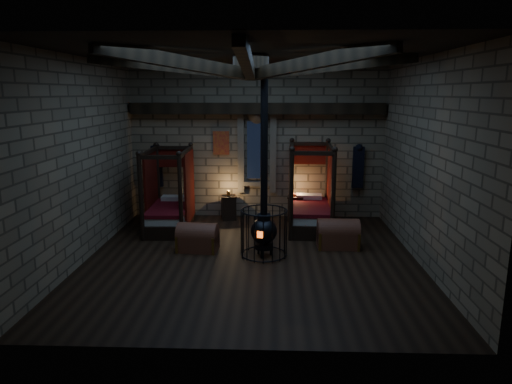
{
  "coord_description": "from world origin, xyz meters",
  "views": [
    {
      "loc": [
        0.44,
        -9.17,
        3.48
      ],
      "look_at": [
        0.08,
        0.6,
        1.34
      ],
      "focal_mm": 32.0,
      "sensor_mm": 36.0,
      "label": 1
    }
  ],
  "objects_px": {
    "trunk_left": "(198,238)",
    "bed_right": "(310,208)",
    "bed_left": "(170,209)",
    "stove": "(264,228)",
    "trunk_right": "(338,234)"
  },
  "relations": [
    {
      "from": "bed_right",
      "to": "trunk_left",
      "type": "height_order",
      "value": "bed_right"
    },
    {
      "from": "bed_right",
      "to": "trunk_right",
      "type": "bearing_deg",
      "value": -68.33
    },
    {
      "from": "bed_left",
      "to": "trunk_right",
      "type": "distance_m",
      "value": 4.38
    },
    {
      "from": "trunk_left",
      "to": "trunk_right",
      "type": "height_order",
      "value": "trunk_right"
    },
    {
      "from": "bed_left",
      "to": "stove",
      "type": "height_order",
      "value": "stove"
    },
    {
      "from": "trunk_right",
      "to": "stove",
      "type": "bearing_deg",
      "value": -159.7
    },
    {
      "from": "bed_left",
      "to": "trunk_left",
      "type": "relative_size",
      "value": 2.2
    },
    {
      "from": "bed_left",
      "to": "bed_right",
      "type": "bearing_deg",
      "value": 0.63
    },
    {
      "from": "bed_left",
      "to": "trunk_left",
      "type": "distance_m",
      "value": 1.97
    },
    {
      "from": "bed_right",
      "to": "trunk_left",
      "type": "bearing_deg",
      "value": -142.82
    },
    {
      "from": "trunk_left",
      "to": "bed_right",
      "type": "bearing_deg",
      "value": 40.75
    },
    {
      "from": "bed_right",
      "to": "trunk_right",
      "type": "relative_size",
      "value": 2.31
    },
    {
      "from": "trunk_left",
      "to": "trunk_right",
      "type": "bearing_deg",
      "value": 11.89
    },
    {
      "from": "bed_left",
      "to": "stove",
      "type": "relative_size",
      "value": 0.51
    },
    {
      "from": "trunk_left",
      "to": "trunk_right",
      "type": "relative_size",
      "value": 1.0
    }
  ]
}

